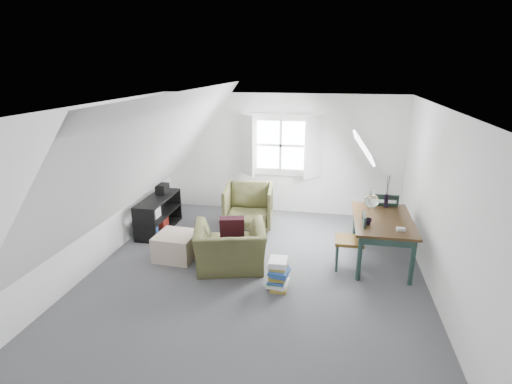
% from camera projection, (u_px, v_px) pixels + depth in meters
% --- Properties ---
extents(floor, '(5.50, 5.50, 0.00)m').
position_uv_depth(floor, '(256.00, 272.00, 6.15)').
color(floor, '#4E4F54').
rests_on(floor, ground).
extents(ceiling, '(5.50, 5.50, 0.00)m').
position_uv_depth(ceiling, '(256.00, 107.00, 5.38)').
color(ceiling, white).
rests_on(ceiling, wall_back).
extents(wall_back, '(5.00, 0.00, 5.00)m').
position_uv_depth(wall_back, '(281.00, 154.00, 8.34)').
color(wall_back, white).
rests_on(wall_back, ground).
extents(wall_front, '(5.00, 0.00, 5.00)m').
position_uv_depth(wall_front, '(193.00, 300.00, 3.19)').
color(wall_front, white).
rests_on(wall_front, ground).
extents(wall_left, '(0.00, 5.50, 5.50)m').
position_uv_depth(wall_left, '(99.00, 185.00, 6.21)').
color(wall_left, white).
rests_on(wall_left, ground).
extents(wall_right, '(0.00, 5.50, 5.50)m').
position_uv_depth(wall_right, '(440.00, 205.00, 5.32)').
color(wall_right, white).
rests_on(wall_right, ground).
extents(slope_left, '(3.19, 5.50, 4.48)m').
position_uv_depth(slope_left, '(153.00, 155.00, 5.88)').
color(slope_left, white).
rests_on(slope_left, wall_left).
extents(slope_right, '(3.19, 5.50, 4.48)m').
position_uv_depth(slope_right, '(370.00, 164.00, 5.33)').
color(slope_right, white).
rests_on(slope_right, wall_right).
extents(dormer_window, '(1.71, 0.35, 1.30)m').
position_uv_depth(dormer_window, '(280.00, 146.00, 8.21)').
color(dormer_window, white).
rests_on(dormer_window, wall_back).
extents(skylight, '(0.35, 0.75, 0.47)m').
position_uv_depth(skylight, '(364.00, 147.00, 6.56)').
color(skylight, white).
rests_on(skylight, slope_right).
extents(armchair_near, '(1.27, 1.17, 0.69)m').
position_uv_depth(armchair_near, '(231.00, 267.00, 6.27)').
color(armchair_near, '#4B4B29').
rests_on(armchair_near, floor).
extents(armchair_far, '(0.99, 1.02, 0.84)m').
position_uv_depth(armchair_far, '(249.00, 227.00, 7.85)').
color(armchair_far, '#4B4B29').
rests_on(armchair_far, floor).
extents(throw_pillow, '(0.42, 0.30, 0.40)m').
position_uv_depth(throw_pillow, '(232.00, 227.00, 6.22)').
color(throw_pillow, '#340E19').
rests_on(throw_pillow, armchair_near).
extents(ottoman, '(0.65, 0.65, 0.41)m').
position_uv_depth(ottoman, '(176.00, 246.00, 6.54)').
color(ottoman, '#BEA694').
rests_on(ottoman, floor).
extents(dining_table, '(0.89, 1.49, 0.75)m').
position_uv_depth(dining_table, '(382.00, 224.00, 6.28)').
color(dining_table, '#342110').
rests_on(dining_table, floor).
extents(demijohn, '(0.24, 0.24, 0.34)m').
position_uv_depth(demijohn, '(371.00, 200.00, 6.65)').
color(demijohn, silver).
rests_on(demijohn, dining_table).
extents(vase_twigs, '(0.07, 0.08, 0.55)m').
position_uv_depth(vase_twigs, '(386.00, 200.00, 6.71)').
color(vase_twigs, black).
rests_on(vase_twigs, dining_table).
extents(cup, '(0.11, 0.11, 0.09)m').
position_uv_depth(cup, '(368.00, 224.00, 6.01)').
color(cup, black).
rests_on(cup, dining_table).
extents(paper_box, '(0.13, 0.09, 0.04)m').
position_uv_depth(paper_box, '(401.00, 229.00, 5.79)').
color(paper_box, white).
rests_on(paper_box, dining_table).
extents(dining_chair_far, '(0.45, 0.45, 0.95)m').
position_uv_depth(dining_chair_far, '(384.00, 216.00, 7.02)').
color(dining_chair_far, brown).
rests_on(dining_chair_far, floor).
extents(dining_chair_near, '(0.43, 0.43, 0.91)m').
position_uv_depth(dining_chair_near, '(352.00, 240.00, 6.13)').
color(dining_chair_near, brown).
rests_on(dining_chair_near, floor).
extents(media_shelf, '(0.42, 1.27, 0.65)m').
position_uv_depth(media_shelf, '(158.00, 216.00, 7.58)').
color(media_shelf, black).
rests_on(media_shelf, floor).
extents(electronics_box, '(0.20, 0.27, 0.21)m').
position_uv_depth(electronics_box, '(162.00, 189.00, 7.72)').
color(electronics_box, black).
rests_on(electronics_box, media_shelf).
extents(magazine_stack, '(0.33, 0.39, 0.44)m').
position_uv_depth(magazine_stack, '(278.00, 274.00, 5.63)').
color(magazine_stack, '#B29933').
rests_on(magazine_stack, floor).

